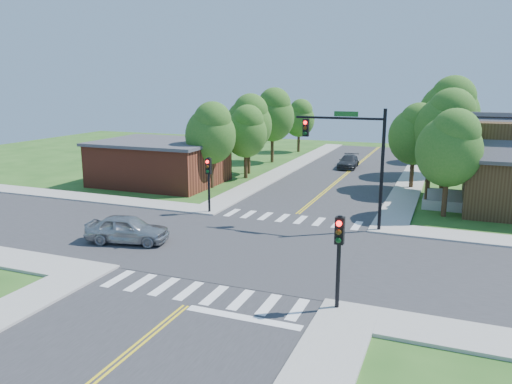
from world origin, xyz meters
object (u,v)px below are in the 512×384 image
at_px(car_silver, 127,230).
at_px(car_dgrey, 348,162).
at_px(signal_pole_nw, 209,175).
at_px(signal_mast_ne, 354,149).
at_px(signal_pole_se, 339,245).

bearing_deg(car_silver, car_dgrey, -25.08).
xyz_separation_m(car_silver, car_dgrey, (6.39, 28.58, -0.13)).
relative_size(signal_pole_nw, car_dgrey, 0.85).
bearing_deg(signal_pole_nw, signal_mast_ne, 0.07).
distance_m(signal_mast_ne, car_silver, 13.66).
distance_m(signal_pole_se, car_dgrey, 33.15).
relative_size(signal_pole_se, signal_pole_nw, 1.00).
bearing_deg(signal_mast_ne, car_silver, -146.08).
height_order(car_silver, car_dgrey, car_silver).
distance_m(signal_pole_se, car_silver, 13.25).
xyz_separation_m(signal_pole_se, signal_pole_nw, (-11.20, 11.20, 0.00)).
bearing_deg(signal_pole_se, signal_pole_nw, 135.00).
bearing_deg(signal_pole_nw, signal_pole_se, -45.00).
distance_m(signal_mast_ne, car_dgrey, 22.16).
xyz_separation_m(signal_pole_se, car_dgrey, (-6.12, 32.52, -2.02)).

